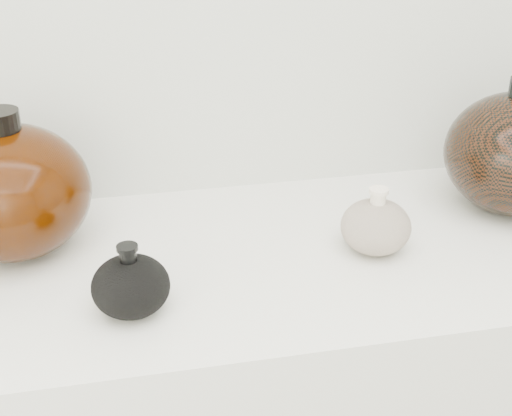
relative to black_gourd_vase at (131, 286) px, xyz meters
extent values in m
cube|color=silver|center=(0.20, 0.11, -0.06)|extent=(1.20, 0.50, 0.03)
ellipsoid|color=black|center=(0.00, 0.00, 0.00)|extent=(0.13, 0.13, 0.08)
cylinder|color=black|center=(0.00, 0.00, 0.05)|extent=(0.03, 0.03, 0.02)
cylinder|color=black|center=(0.00, 0.00, 0.06)|extent=(0.04, 0.04, 0.01)
ellipsoid|color=beige|center=(0.38, 0.09, 0.00)|extent=(0.13, 0.13, 0.08)
cylinder|color=beige|center=(0.38, 0.09, 0.05)|extent=(0.03, 0.03, 0.03)
cylinder|color=beige|center=(0.38, 0.09, 0.06)|extent=(0.04, 0.04, 0.01)
ellipsoid|color=black|center=(-0.16, 0.20, 0.06)|extent=(0.28, 0.28, 0.20)
camera|label=1|loc=(0.00, -0.82, 0.53)|focal=50.00mm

